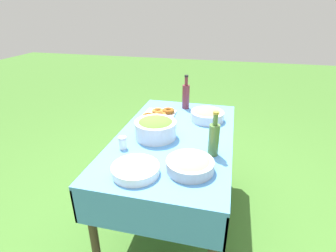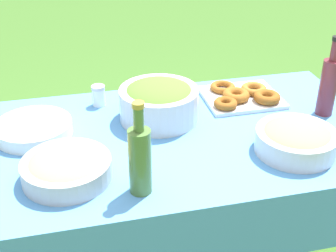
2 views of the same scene
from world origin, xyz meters
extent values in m
cube|color=#4C8CD1|center=(0.00, 0.00, 0.75)|extent=(1.40, 0.81, 0.02)
cube|color=#4C8CD1|center=(0.00, -0.40, 0.63)|extent=(1.40, 0.01, 0.22)
cube|color=#4C8CD1|center=(0.00, 0.40, 0.63)|extent=(1.40, 0.01, 0.22)
cylinder|color=#473828|center=(-0.64, -0.34, 0.37)|extent=(0.05, 0.05, 0.74)
cylinder|color=#473828|center=(0.64, -0.34, 0.37)|extent=(0.05, 0.05, 0.74)
cylinder|color=silver|center=(0.06, -0.13, 0.83)|extent=(0.29, 0.29, 0.12)
ellipsoid|color=#51892D|center=(0.06, -0.13, 0.87)|extent=(0.25, 0.25, 0.07)
cylinder|color=#B2B7BC|center=(0.40, 0.17, 0.80)|extent=(0.27, 0.27, 0.06)
ellipsoid|color=tan|center=(0.40, 0.17, 0.82)|extent=(0.24, 0.24, 0.06)
cube|color=silver|center=(-0.30, -0.21, 0.77)|extent=(0.30, 0.25, 0.02)
torus|color=#93561E|center=(-0.24, -0.27, 0.79)|extent=(0.14, 0.14, 0.03)
torus|color=#93561E|center=(-0.26, -0.18, 0.80)|extent=(0.11, 0.11, 0.04)
torus|color=#A36628|center=(-0.36, -0.23, 0.80)|extent=(0.11, 0.11, 0.03)
torus|color=brown|center=(-0.37, -0.14, 0.80)|extent=(0.12, 0.12, 0.03)
torus|color=brown|center=(-0.20, -0.13, 0.80)|extent=(0.13, 0.13, 0.03)
cylinder|color=white|center=(0.50, -0.11, 0.77)|extent=(0.26, 0.26, 0.01)
cylinder|color=white|center=(0.50, -0.11, 0.78)|extent=(0.26, 0.26, 0.01)
cylinder|color=white|center=(0.50, -0.11, 0.80)|extent=(0.26, 0.26, 0.01)
cylinder|color=white|center=(0.50, -0.11, 0.81)|extent=(0.26, 0.26, 0.01)
cylinder|color=#4C7238|center=(0.20, 0.28, 0.87)|extent=(0.07, 0.07, 0.20)
cylinder|color=#4C7238|center=(0.20, 0.28, 1.00)|extent=(0.03, 0.03, 0.07)
cylinder|color=#A58C33|center=(0.20, 0.28, 1.04)|extent=(0.03, 0.03, 0.02)
cylinder|color=maroon|center=(-0.56, -0.02, 0.87)|extent=(0.06, 0.06, 0.21)
cylinder|color=maroon|center=(-0.56, -0.02, 1.02)|extent=(0.03, 0.03, 0.07)
cylinder|color=silver|center=(-0.33, 0.19, 0.80)|extent=(0.26, 0.26, 0.07)
ellipsoid|color=tan|center=(-0.33, 0.19, 0.83)|extent=(0.23, 0.23, 0.07)
cylinder|color=white|center=(0.26, -0.29, 0.80)|extent=(0.05, 0.05, 0.07)
cylinder|color=silver|center=(0.26, -0.29, 0.84)|extent=(0.05, 0.05, 0.01)
camera|label=1|loc=(1.63, 0.35, 1.61)|focal=28.00mm
camera|label=2|loc=(0.38, 1.36, 1.60)|focal=50.00mm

